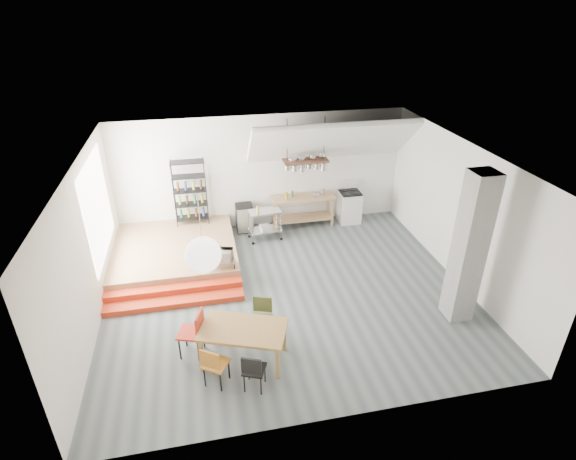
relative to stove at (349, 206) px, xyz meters
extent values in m
plane|color=#4B5557|center=(-2.50, -3.16, -0.48)|extent=(8.00, 8.00, 0.00)
cube|color=silver|center=(-2.50, 0.34, 1.12)|extent=(8.00, 0.04, 3.20)
cube|color=silver|center=(-6.50, -3.16, 1.12)|extent=(0.04, 7.00, 3.20)
cube|color=silver|center=(1.50, -3.16, 1.12)|extent=(0.04, 7.00, 3.20)
cube|color=white|center=(-2.50, -3.16, 2.72)|extent=(8.00, 7.00, 0.02)
cube|color=white|center=(-0.70, -0.26, 2.07)|extent=(4.40, 1.44, 1.32)
cube|color=white|center=(-6.48, -1.66, 1.32)|extent=(0.02, 2.50, 2.20)
cube|color=#A67F53|center=(-5.00, -1.16, -0.28)|extent=(3.00, 3.00, 0.40)
cube|color=red|center=(-5.00, -3.11, -0.41)|extent=(3.00, 0.35, 0.13)
cube|color=red|center=(-5.00, -2.76, -0.35)|extent=(3.00, 0.35, 0.27)
cube|color=gray|center=(0.80, -4.66, 1.12)|extent=(0.50, 0.50, 3.20)
cube|color=#A67F53|center=(-1.40, -0.01, 0.40)|extent=(1.80, 0.60, 0.06)
cube|color=#A67F53|center=(-1.40, -0.01, -0.23)|extent=(1.70, 0.55, 0.04)
cube|color=#A67F53|center=(-0.58, 0.21, -0.05)|extent=(0.06, 0.06, 0.86)
cube|color=#A67F53|center=(-2.22, 0.21, -0.05)|extent=(0.06, 0.06, 0.86)
cube|color=#A67F53|center=(-0.58, -0.23, -0.05)|extent=(0.06, 0.06, 0.86)
cube|color=#A67F53|center=(-2.22, -0.23, -0.05)|extent=(0.06, 0.06, 0.86)
cube|color=white|center=(0.00, -0.01, -0.03)|extent=(0.60, 0.60, 0.90)
cube|color=black|center=(0.00, -0.01, 0.44)|extent=(0.58, 0.58, 0.03)
cube|color=white|center=(0.00, 0.27, 0.57)|extent=(0.60, 0.05, 0.25)
cylinder|color=black|center=(0.14, 0.13, 0.46)|extent=(0.18, 0.18, 0.02)
cylinder|color=black|center=(-0.14, 0.13, 0.46)|extent=(0.18, 0.18, 0.02)
cylinder|color=black|center=(0.14, -0.15, 0.46)|extent=(0.18, 0.18, 0.02)
cylinder|color=black|center=(-0.14, -0.15, 0.46)|extent=(0.18, 0.18, 0.02)
cube|color=#45291B|center=(-1.40, -0.21, 1.57)|extent=(1.20, 0.50, 0.05)
cylinder|color=black|center=(-1.90, -0.21, 2.14)|extent=(0.02, 0.02, 1.15)
cylinder|color=black|center=(-0.90, -0.21, 2.14)|extent=(0.02, 0.02, 1.15)
cylinder|color=silver|center=(-1.90, -0.26, 1.43)|extent=(0.16, 0.16, 0.12)
cylinder|color=silver|center=(-1.70, -0.26, 1.41)|extent=(0.20, 0.20, 0.16)
cylinder|color=silver|center=(-1.50, -0.26, 1.39)|extent=(0.16, 0.16, 0.20)
cylinder|color=silver|center=(-1.30, -0.26, 1.43)|extent=(0.20, 0.20, 0.12)
cylinder|color=silver|center=(-1.10, -0.26, 1.41)|extent=(0.16, 0.16, 0.16)
cylinder|color=silver|center=(-0.90, -0.26, 1.39)|extent=(0.20, 0.20, 0.20)
cylinder|color=black|center=(-4.08, 0.22, 0.82)|extent=(0.02, 0.02, 1.80)
cylinder|color=black|center=(-4.92, 0.22, 0.82)|extent=(0.02, 0.02, 1.80)
cylinder|color=black|center=(-4.08, -0.14, 0.82)|extent=(0.02, 0.02, 1.80)
cylinder|color=black|center=(-4.92, -0.14, 0.82)|extent=(0.02, 0.02, 1.80)
cube|color=black|center=(-4.50, 0.04, 0.07)|extent=(0.88, 0.38, 0.02)
cube|color=black|center=(-4.50, 0.04, 0.47)|extent=(0.88, 0.38, 0.02)
cube|color=black|center=(-4.50, 0.04, 0.87)|extent=(0.88, 0.38, 0.02)
cube|color=black|center=(-4.50, 0.04, 1.27)|extent=(0.88, 0.38, 0.02)
cube|color=black|center=(-4.50, 0.04, 1.67)|extent=(0.88, 0.38, 0.03)
cylinder|color=#2F753A|center=(-4.50, 0.04, 0.21)|extent=(0.07, 0.07, 0.24)
cylinder|color=olive|center=(-4.50, 0.04, 0.61)|extent=(0.07, 0.07, 0.24)
cylinder|color=brown|center=(-4.50, 0.04, 1.01)|extent=(0.07, 0.07, 0.24)
cube|color=#A67F53|center=(-3.90, -2.41, 0.07)|extent=(0.60, 0.40, 0.03)
cylinder|color=black|center=(-3.63, -2.24, -0.01)|extent=(0.02, 0.02, 0.13)
cylinder|color=black|center=(-4.17, -2.24, -0.01)|extent=(0.02, 0.02, 0.13)
cylinder|color=black|center=(-3.63, -2.58, -0.01)|extent=(0.02, 0.02, 0.13)
cylinder|color=black|center=(-4.17, -2.58, -0.01)|extent=(0.02, 0.02, 0.13)
sphere|color=white|center=(-4.28, -4.84, 1.72)|extent=(0.60, 0.60, 0.60)
cube|color=olive|center=(-3.71, -5.05, 0.22)|extent=(1.73, 1.34, 0.06)
cube|color=olive|center=(-2.94, -4.95, -0.15)|extent=(0.09, 0.09, 0.67)
cube|color=olive|center=(-4.23, -4.47, -0.15)|extent=(0.09, 0.09, 0.67)
cube|color=olive|center=(-3.20, -5.63, -0.15)|extent=(0.09, 0.09, 0.67)
cube|color=olive|center=(-4.49, -5.15, -0.15)|extent=(0.09, 0.09, 0.67)
cube|color=#B86F1F|center=(-4.25, -5.51, -0.05)|extent=(0.53, 0.53, 0.04)
cube|color=#B86F1F|center=(-4.34, -5.66, 0.19)|extent=(0.33, 0.22, 0.34)
cylinder|color=black|center=(-4.46, -5.56, -0.27)|extent=(0.03, 0.03, 0.42)
cylinder|color=black|center=(-4.20, -5.72, -0.27)|extent=(0.03, 0.03, 0.42)
cylinder|color=black|center=(-4.30, -5.30, -0.27)|extent=(0.03, 0.03, 0.42)
cylinder|color=black|center=(-4.03, -5.46, -0.27)|extent=(0.03, 0.03, 0.42)
cube|color=black|center=(-3.62, -5.75, -0.08)|extent=(0.47, 0.47, 0.04)
cube|color=black|center=(-3.68, -5.90, 0.15)|extent=(0.33, 0.16, 0.32)
cylinder|color=black|center=(-3.81, -5.83, -0.28)|extent=(0.03, 0.03, 0.40)
cylinder|color=black|center=(-3.54, -5.94, -0.28)|extent=(0.03, 0.03, 0.40)
cylinder|color=black|center=(-3.70, -5.56, -0.28)|extent=(0.03, 0.03, 0.40)
cylinder|color=black|center=(-3.43, -5.67, -0.28)|extent=(0.03, 0.03, 0.40)
cube|color=#4B5528|center=(-3.32, -4.54, -0.04)|extent=(0.50, 0.50, 0.04)
cube|color=#4B5528|center=(-3.26, -4.37, 0.20)|extent=(0.36, 0.16, 0.34)
cylinder|color=black|center=(-3.12, -4.45, -0.27)|extent=(0.03, 0.03, 0.43)
cylinder|color=black|center=(-3.41, -4.34, -0.27)|extent=(0.03, 0.03, 0.43)
cylinder|color=black|center=(-3.22, -4.74, -0.27)|extent=(0.03, 0.03, 0.43)
cylinder|color=black|center=(-3.52, -4.63, -0.27)|extent=(0.03, 0.03, 0.43)
cube|color=red|center=(-4.65, -4.70, 0.01)|extent=(0.55, 0.55, 0.04)
cube|color=red|center=(-4.46, -4.76, 0.28)|extent=(0.17, 0.41, 0.38)
cylinder|color=black|center=(-4.54, -4.92, -0.24)|extent=(0.03, 0.03, 0.48)
cylinder|color=black|center=(-4.43, -4.58, -0.24)|extent=(0.03, 0.03, 0.48)
cylinder|color=black|center=(-4.87, -4.81, -0.24)|extent=(0.03, 0.03, 0.48)
cylinder|color=black|center=(-4.76, -4.48, -0.24)|extent=(0.03, 0.03, 0.48)
cube|color=silver|center=(-2.60, -0.58, 0.36)|extent=(0.91, 0.57, 0.04)
cube|color=silver|center=(-2.60, -0.58, -0.20)|extent=(0.91, 0.57, 0.03)
cylinder|color=silver|center=(-2.23, -0.33, -0.05)|extent=(0.03, 0.03, 0.82)
sphere|color=black|center=(-2.23, -0.33, -0.44)|extent=(0.08, 0.08, 0.08)
cylinder|color=silver|center=(-3.02, -0.42, -0.05)|extent=(0.03, 0.03, 0.82)
sphere|color=black|center=(-3.02, -0.42, -0.44)|extent=(0.08, 0.08, 0.08)
cylinder|color=silver|center=(-2.18, -0.75, -0.05)|extent=(0.03, 0.03, 0.82)
sphere|color=black|center=(-2.18, -0.75, -0.44)|extent=(0.08, 0.08, 0.08)
cylinder|color=silver|center=(-2.97, -0.84, -0.05)|extent=(0.03, 0.03, 0.82)
sphere|color=black|center=(-2.97, -0.84, -0.44)|extent=(0.08, 0.08, 0.08)
cube|color=black|center=(-3.08, 0.04, -0.09)|extent=(0.46, 0.46, 0.79)
imported|color=beige|center=(-3.90, -2.41, 0.22)|extent=(0.58, 0.47, 0.28)
imported|color=silver|center=(-1.05, -0.06, 0.46)|extent=(0.23, 0.23, 0.05)
camera|label=1|loc=(-4.21, -11.32, 5.54)|focal=28.00mm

